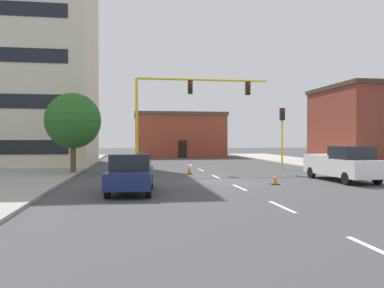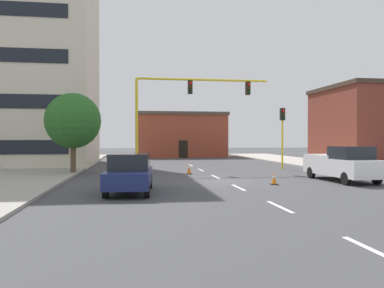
{
  "view_description": "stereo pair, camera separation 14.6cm",
  "coord_description": "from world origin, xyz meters",
  "px_view_note": "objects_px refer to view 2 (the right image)",
  "views": [
    {
      "loc": [
        -5.22,
        -21.66,
        2.4
      ],
      "look_at": [
        -0.76,
        7.53,
        2.01
      ],
      "focal_mm": 36.69,
      "sensor_mm": 36.0,
      "label": 1
    },
    {
      "loc": [
        -5.08,
        -21.68,
        2.4
      ],
      "look_at": [
        -0.76,
        7.53,
        2.01
      ],
      "focal_mm": 36.69,
      "sensor_mm": 36.0,
      "label": 2
    }
  ],
  "objects_px": {
    "traffic_cone_roadside_b": "(189,169)",
    "sedan_navy_near_left": "(130,173)",
    "traffic_light_pole_right": "(283,124)",
    "tree_left_near": "(73,121)",
    "pickup_truck_white": "(342,164)",
    "traffic_cone_roadside_a": "(274,179)",
    "traffic_signal_gantry": "(157,140)"
  },
  "relations": [
    {
      "from": "traffic_signal_gantry",
      "to": "pickup_truck_white",
      "type": "bearing_deg",
      "value": -38.07
    },
    {
      "from": "tree_left_near",
      "to": "pickup_truck_white",
      "type": "xyz_separation_m",
      "value": [
        15.73,
        -6.64,
        -2.63
      ]
    },
    {
      "from": "traffic_light_pole_right",
      "to": "tree_left_near",
      "type": "height_order",
      "value": "tree_left_near"
    },
    {
      "from": "sedan_navy_near_left",
      "to": "tree_left_near",
      "type": "bearing_deg",
      "value": 111.8
    },
    {
      "from": "traffic_cone_roadside_a",
      "to": "pickup_truck_white",
      "type": "bearing_deg",
      "value": 12.88
    },
    {
      "from": "traffic_signal_gantry",
      "to": "traffic_light_pole_right",
      "type": "relative_size",
      "value": 2.21
    },
    {
      "from": "traffic_light_pole_right",
      "to": "sedan_navy_near_left",
      "type": "relative_size",
      "value": 1.04
    },
    {
      "from": "tree_left_near",
      "to": "sedan_navy_near_left",
      "type": "xyz_separation_m",
      "value": [
        3.88,
        -9.7,
        -2.72
      ]
    },
    {
      "from": "sedan_navy_near_left",
      "to": "pickup_truck_white",
      "type": "bearing_deg",
      "value": 14.45
    },
    {
      "from": "tree_left_near",
      "to": "sedan_navy_near_left",
      "type": "relative_size",
      "value": 1.18
    },
    {
      "from": "traffic_light_pole_right",
      "to": "traffic_cone_roadside_a",
      "type": "bearing_deg",
      "value": -113.74
    },
    {
      "from": "traffic_light_pole_right",
      "to": "tree_left_near",
      "type": "distance_m",
      "value": 15.68
    },
    {
      "from": "traffic_light_pole_right",
      "to": "pickup_truck_white",
      "type": "relative_size",
      "value": 0.88
    },
    {
      "from": "pickup_truck_white",
      "to": "traffic_cone_roadside_a",
      "type": "bearing_deg",
      "value": -167.12
    },
    {
      "from": "tree_left_near",
      "to": "traffic_cone_roadside_a",
      "type": "bearing_deg",
      "value": -34.04
    },
    {
      "from": "traffic_light_pole_right",
      "to": "traffic_cone_roadside_a",
      "type": "height_order",
      "value": "traffic_light_pole_right"
    },
    {
      "from": "traffic_cone_roadside_b",
      "to": "sedan_navy_near_left",
      "type": "bearing_deg",
      "value": -114.11
    },
    {
      "from": "traffic_light_pole_right",
      "to": "pickup_truck_white",
      "type": "height_order",
      "value": "traffic_light_pole_right"
    },
    {
      "from": "traffic_light_pole_right",
      "to": "traffic_cone_roadside_a",
      "type": "xyz_separation_m",
      "value": [
        -4.23,
        -9.63,
        -3.23
      ]
    },
    {
      "from": "traffic_light_pole_right",
      "to": "traffic_cone_roadside_b",
      "type": "xyz_separation_m",
      "value": [
        -7.8,
        -3.0,
        -3.19
      ]
    },
    {
      "from": "traffic_light_pole_right",
      "to": "pickup_truck_white",
      "type": "distance_m",
      "value": 8.99
    },
    {
      "from": "traffic_signal_gantry",
      "to": "traffic_cone_roadside_b",
      "type": "distance_m",
      "value": 3.63
    },
    {
      "from": "tree_left_near",
      "to": "pickup_truck_white",
      "type": "relative_size",
      "value": 1.0
    },
    {
      "from": "sedan_navy_near_left",
      "to": "traffic_cone_roadside_a",
      "type": "xyz_separation_m",
      "value": [
        7.45,
        2.05,
        -0.59
      ]
    },
    {
      "from": "traffic_cone_roadside_b",
      "to": "traffic_signal_gantry",
      "type": "bearing_deg",
      "value": 132.72
    },
    {
      "from": "traffic_cone_roadside_b",
      "to": "pickup_truck_white",
      "type": "bearing_deg",
      "value": -35.22
    },
    {
      "from": "tree_left_near",
      "to": "traffic_cone_roadside_a",
      "type": "distance_m",
      "value": 14.06
    },
    {
      "from": "traffic_signal_gantry",
      "to": "traffic_cone_roadside_a",
      "type": "height_order",
      "value": "traffic_signal_gantry"
    },
    {
      "from": "traffic_light_pole_right",
      "to": "traffic_cone_roadside_b",
      "type": "bearing_deg",
      "value": -158.97
    },
    {
      "from": "traffic_light_pole_right",
      "to": "sedan_navy_near_left",
      "type": "xyz_separation_m",
      "value": [
        -11.68,
        -11.67,
        -2.64
      ]
    },
    {
      "from": "sedan_navy_near_left",
      "to": "traffic_cone_roadside_b",
      "type": "height_order",
      "value": "sedan_navy_near_left"
    },
    {
      "from": "pickup_truck_white",
      "to": "sedan_navy_near_left",
      "type": "bearing_deg",
      "value": -165.55
    }
  ]
}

